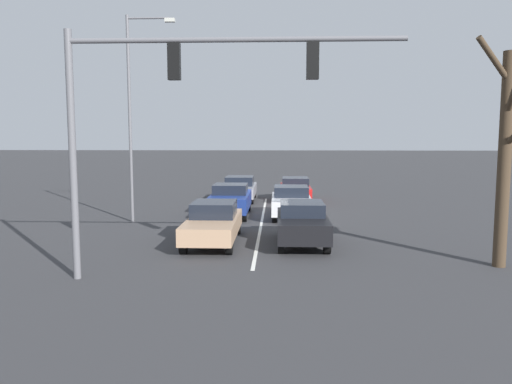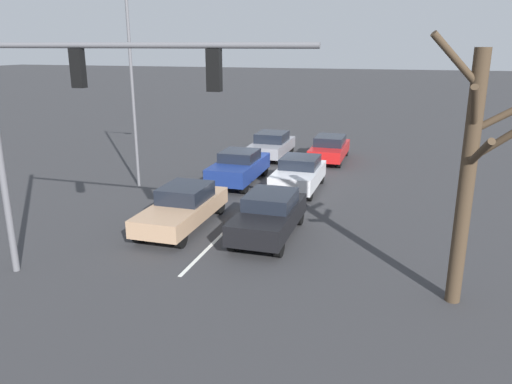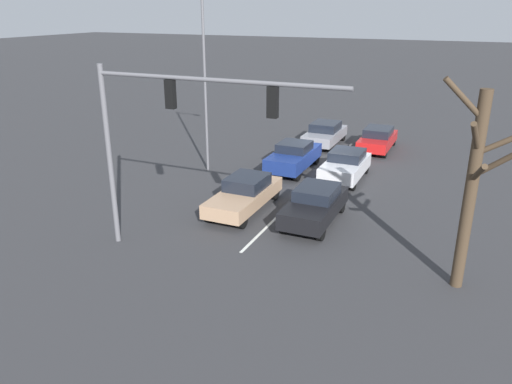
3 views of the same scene
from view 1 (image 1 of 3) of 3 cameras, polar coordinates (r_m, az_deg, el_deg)
ground_plane at (r=25.59m, az=0.84°, el=-2.44°), size 240.00×240.00×0.00m
lane_stripe_left_divider at (r=23.09m, az=0.66°, el=-3.39°), size 0.12×17.05×0.01m
car_tan_midlane_front at (r=18.52m, az=-4.90°, el=-3.47°), size 1.79×4.77×1.49m
car_black_leftlane_front at (r=18.33m, az=5.28°, el=-3.45°), size 1.79×4.26×1.52m
car_white_leftlane_second at (r=24.26m, az=4.03°, el=-1.10°), size 1.86×4.07×1.50m
car_navy_midlane_second at (r=24.66m, az=-2.94°, el=-0.87°), size 1.85×4.47×1.58m
car_gray_midlane_third at (r=30.55m, az=-1.87°, el=0.44°), size 1.89×4.30×1.49m
car_red_leftlane_third at (r=30.63m, az=4.50°, el=0.37°), size 1.80×4.27×1.42m
traffic_signal_gantry at (r=13.61m, az=-10.25°, el=10.58°), size 8.93×0.37×6.71m
street_lamp_right_shoulder at (r=23.40m, az=-13.74°, el=9.57°), size 2.19×0.24×9.26m
bare_tree_near at (r=16.41m, az=26.75°, el=4.32°), size 2.56×1.51×6.73m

